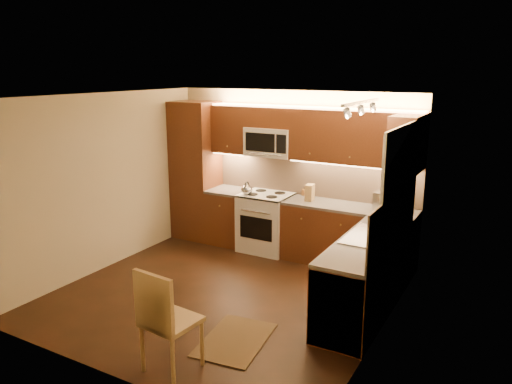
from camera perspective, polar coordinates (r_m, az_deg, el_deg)
The scene contains 37 objects.
floor at distance 6.54m, azimuth -3.58°, elevation -11.57°, with size 4.00×4.00×0.01m, color black.
ceiling at distance 5.91m, azimuth -3.95°, elevation 10.87°, with size 4.00×4.00×0.01m, color beige.
wall_back at distance 7.81m, azimuth 4.25°, elevation 2.38°, with size 4.00×0.01×2.50m, color #C1B48D.
wall_front at distance 4.64m, azimuth -17.40°, elevation -6.44°, with size 4.00×0.01×2.50m, color #C1B48D.
wall_left at distance 7.36m, azimuth -16.93°, elevation 1.08°, with size 0.01×4.00×2.50m, color #C1B48D.
wall_right at distance 5.33m, azimuth 14.65°, elevation -3.61°, with size 0.01×4.00×2.50m, color #C1B48D.
pantry at distance 8.41m, azimuth -6.88°, elevation 2.45°, with size 0.70×0.60×2.30m, color #421F0E.
base_cab_back_left at distance 8.22m, azimuth -3.01°, elevation -2.91°, with size 0.62×0.60×0.86m, color #421F0E.
counter_back_left at distance 8.10m, azimuth -3.05°, elevation 0.13°, with size 0.62×0.60×0.04m, color #363331.
base_cab_back_right at distance 7.39m, azimuth 10.49°, elevation -5.11°, with size 1.92×0.60×0.86m, color #421F0E.
counter_back_right at distance 7.25m, azimuth 10.64°, elevation -1.75°, with size 1.92×0.60×0.04m, color #363331.
base_cab_right at distance 6.04m, azimuth 12.38°, elevation -9.63°, with size 0.60×2.00×0.86m, color #421F0E.
counter_right at distance 5.88m, azimuth 12.61°, elevation -5.60°, with size 0.60×2.00×0.04m, color #363331.
dishwasher at distance 5.44m, azimuth 10.14°, elevation -12.31°, with size 0.58×0.60×0.84m, color silver.
backsplash_back at distance 7.68m, azimuth 6.58°, elevation 1.73°, with size 3.30×0.02×0.60m, color #A28063.
backsplash_right at distance 5.71m, azimuth 15.56°, elevation -2.99°, with size 0.02×2.00×0.60m, color #A28063.
upper_cab_back_left at distance 8.03m, azimuth -2.66°, elevation 7.23°, with size 0.62×0.35×0.75m, color #421F0E.
upper_cab_back_right at distance 7.17m, azimuth 11.33°, elevation 6.17°, with size 1.92×0.35×0.75m, color #421F0E.
upper_cab_bridge at distance 7.66m, azimuth 1.75°, elevation 8.57°, with size 0.76×0.35×0.31m, color #421F0E.
upper_cab_right_corner at distance 6.56m, azimuth 16.69°, elevation 5.14°, with size 0.35×0.50×0.75m, color #421F0E.
stove at distance 7.86m, azimuth 1.16°, elevation -3.47°, with size 0.76×0.65×0.92m, color silver, non-canonical shape.
microwave at distance 7.69m, azimuth 1.68°, elevation 5.78°, with size 0.76×0.38×0.44m, color silver, non-canonical shape.
window_frame at distance 5.76m, azimuth 16.14°, elevation 1.21°, with size 0.03×1.44×1.24m, color silver.
window_blinds at distance 5.76m, azimuth 15.95°, elevation 1.24°, with size 0.02×1.36×1.16m, color silver.
sink at distance 5.99m, azimuth 13.08°, elevation -4.31°, with size 0.52×0.86×0.15m, color silver, non-canonical shape.
faucet at distance 5.92m, azimuth 14.79°, elevation -3.86°, with size 0.20×0.04×0.30m, color silver, non-canonical shape.
track_light_bar at distance 5.61m, azimuth 11.99°, elevation 10.03°, with size 0.04×1.20×0.03m, color silver.
kettle at distance 7.66m, azimuth -1.08°, elevation 0.45°, with size 0.18×0.18×0.21m, color silver, non-canonical shape.
toaster_oven at distance 7.17m, azimuth 15.17°, elevation -1.00°, with size 0.41×0.31×0.25m, color silver.
knife_block at distance 7.45m, azimuth 6.18°, elevation -0.05°, with size 0.11×0.17×0.24m, color #A77B4B.
spice_jar_a at distance 7.66m, azimuth 6.53°, elevation -0.23°, with size 0.04×0.04×0.10m, color silver.
spice_jar_b at distance 7.74m, azimuth 5.49°, elevation -0.09°, with size 0.04×0.04×0.09m, color brown.
spice_jar_c at distance 7.68m, azimuth 6.15°, elevation -0.23°, with size 0.05×0.05×0.08m, color silver.
spice_jar_d at distance 7.74m, azimuth 5.40°, elevation -0.02°, with size 0.04×0.04×0.10m, color olive.
soap_bottle at distance 6.36m, azimuth 16.36°, elevation -3.27°, with size 0.09×0.09×0.19m, color silver.
rug at distance 5.53m, azimuth -2.40°, elevation -16.58°, with size 0.63×0.94×0.01m, color black.
dining_chair at distance 4.90m, azimuth -9.69°, elevation -14.13°, with size 0.46×0.46×1.05m, color #A77B4B, non-canonical shape.
Camera 1 is at (3.23, -4.94, 2.82)m, focal length 34.87 mm.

